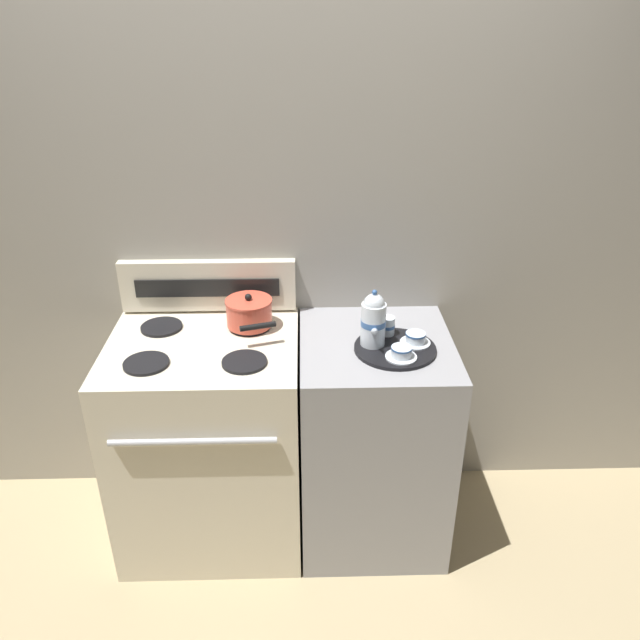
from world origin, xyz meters
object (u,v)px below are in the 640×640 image
at_px(teapot, 373,320).
at_px(teacup_left, 401,352).
at_px(stove, 211,441).
at_px(saucepan, 249,312).
at_px(serving_tray, 395,349).
at_px(creamer_jug, 387,326).
at_px(teacup_right, 415,338).

relative_size(teapot, teacup_left, 1.94).
bearing_deg(stove, saucepan, 37.74).
distance_m(saucepan, serving_tray, 0.59).
xyz_separation_m(serving_tray, teapot, (-0.08, 0.02, 0.11)).
bearing_deg(teapot, creamer_jug, 49.54).
bearing_deg(serving_tray, teacup_left, -82.04).
xyz_separation_m(serving_tray, teacup_right, (0.08, 0.03, 0.03)).
bearing_deg(stove, teacup_right, -2.41).
bearing_deg(saucepan, stove, -142.26).
bearing_deg(teapot, saucepan, 160.00).
distance_m(stove, teapot, 0.87).
bearing_deg(creamer_jug, serving_tray, -79.89).
relative_size(stove, teacup_right, 8.04).
relative_size(teapot, creamer_jug, 3.06).
xyz_separation_m(stove, teapot, (0.65, -0.04, 0.57)).
bearing_deg(teacup_left, serving_tray, 97.96).
height_order(serving_tray, teapot, teapot).
xyz_separation_m(serving_tray, teacup_left, (0.01, -0.08, 0.03)).
bearing_deg(saucepan, teacup_left, -25.90).
bearing_deg(saucepan, serving_tray, -19.50).
relative_size(saucepan, serving_tray, 0.89).
height_order(teacup_right, creamer_jug, creamer_jug).
distance_m(teacup_left, teacup_right, 0.12).
relative_size(saucepan, teacup_left, 2.37).
bearing_deg(serving_tray, teapot, 163.41).
relative_size(stove, saucepan, 3.39).
bearing_deg(creamer_jug, teacup_left, -80.83).
bearing_deg(serving_tray, teacup_right, 17.87).
height_order(stove, creamer_jug, creamer_jug).
height_order(stove, teapot, teapot).
xyz_separation_m(saucepan, teacup_left, (0.57, -0.28, -0.03)).
bearing_deg(teacup_right, stove, 177.59).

